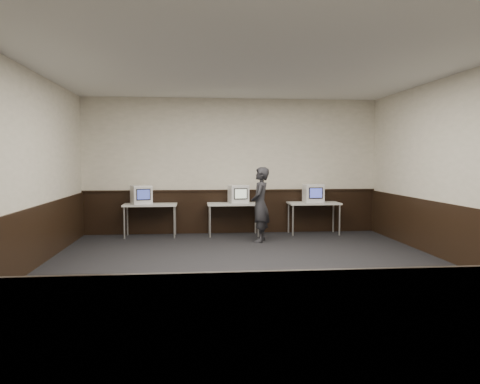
# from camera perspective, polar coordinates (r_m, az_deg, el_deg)

# --- Properties ---
(floor) EXTENTS (8.00, 8.00, 0.00)m
(floor) POSITION_cam_1_polar(r_m,az_deg,el_deg) (7.39, 1.56, -9.81)
(floor) COLOR black
(floor) RESTS_ON ground
(ceiling) EXTENTS (8.00, 8.00, 0.00)m
(ceiling) POSITION_cam_1_polar(r_m,az_deg,el_deg) (7.32, 1.61, 15.31)
(ceiling) COLOR white
(ceiling) RESTS_ON back_wall
(back_wall) EXTENTS (7.00, 0.00, 7.00)m
(back_wall) POSITION_cam_1_polar(r_m,az_deg,el_deg) (11.16, -0.99, 3.17)
(back_wall) COLOR beige
(back_wall) RESTS_ON ground
(front_wall) EXTENTS (7.00, 0.00, 7.00)m
(front_wall) POSITION_cam_1_polar(r_m,az_deg,el_deg) (3.25, 10.42, 0.99)
(front_wall) COLOR beige
(front_wall) RESTS_ON ground
(left_wall) EXTENTS (0.00, 8.00, 8.00)m
(left_wall) POSITION_cam_1_polar(r_m,az_deg,el_deg) (7.58, -25.69, 2.36)
(left_wall) COLOR beige
(left_wall) RESTS_ON ground
(right_wall) EXTENTS (0.00, 8.00, 8.00)m
(right_wall) POSITION_cam_1_polar(r_m,az_deg,el_deg) (8.37, 26.11, 2.47)
(right_wall) COLOR beige
(right_wall) RESTS_ON ground
(wainscot_back) EXTENTS (6.98, 0.04, 1.00)m
(wainscot_back) POSITION_cam_1_polar(r_m,az_deg,el_deg) (11.21, -0.97, -2.46)
(wainscot_back) COLOR black
(wainscot_back) RESTS_ON back_wall
(wainscot_front) EXTENTS (6.98, 0.04, 1.00)m
(wainscot_front) POSITION_cam_1_polar(r_m,az_deg,el_deg) (3.51, 10.09, -17.25)
(wainscot_front) COLOR black
(wainscot_front) RESTS_ON front_wall
(wainscot_left) EXTENTS (0.04, 7.98, 1.00)m
(wainscot_left) POSITION_cam_1_polar(r_m,az_deg,el_deg) (7.68, -25.30, -5.86)
(wainscot_left) COLOR black
(wainscot_left) RESTS_ON left_wall
(wainscot_right) EXTENTS (0.04, 7.98, 1.00)m
(wainscot_right) POSITION_cam_1_polar(r_m,az_deg,el_deg) (8.46, 25.77, -5.00)
(wainscot_right) COLOR black
(wainscot_right) RESTS_ON right_wall
(wainscot_rail) EXTENTS (6.98, 0.06, 0.04)m
(wainscot_rail) POSITION_cam_1_polar(r_m,az_deg,el_deg) (11.14, -0.97, 0.19)
(wainscot_rail) COLOR black
(wainscot_rail) RESTS_ON wainscot_back
(desk_left) EXTENTS (1.20, 0.60, 0.75)m
(desk_left) POSITION_cam_1_polar(r_m,az_deg,el_deg) (10.82, -10.89, -1.81)
(desk_left) COLOR silver
(desk_left) RESTS_ON ground
(desk_center) EXTENTS (1.20, 0.60, 0.75)m
(desk_center) POSITION_cam_1_polar(r_m,az_deg,el_deg) (10.81, -0.81, -1.74)
(desk_center) COLOR silver
(desk_center) RESTS_ON ground
(desk_right) EXTENTS (1.20, 0.60, 0.75)m
(desk_right) POSITION_cam_1_polar(r_m,az_deg,el_deg) (11.13, 8.98, -1.63)
(desk_right) COLOR silver
(desk_right) RESTS_ON ground
(emac_left) EXTENTS (0.55, 0.56, 0.42)m
(emac_left) POSITION_cam_1_polar(r_m,az_deg,el_deg) (10.80, -11.95, -0.33)
(emac_left) COLOR white
(emac_left) RESTS_ON desk_left
(emac_center) EXTENTS (0.48, 0.50, 0.42)m
(emac_center) POSITION_cam_1_polar(r_m,az_deg,el_deg) (10.83, -0.20, -0.24)
(emac_center) COLOR white
(emac_center) RESTS_ON desk_center
(emac_right) EXTENTS (0.44, 0.47, 0.43)m
(emac_right) POSITION_cam_1_polar(r_m,az_deg,el_deg) (11.10, 8.92, -0.15)
(emac_right) COLOR white
(emac_right) RESTS_ON desk_right
(person) EXTENTS (0.52, 0.66, 1.60)m
(person) POSITION_cam_1_polar(r_m,az_deg,el_deg) (9.97, 2.49, -1.55)
(person) COLOR #232328
(person) RESTS_ON ground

